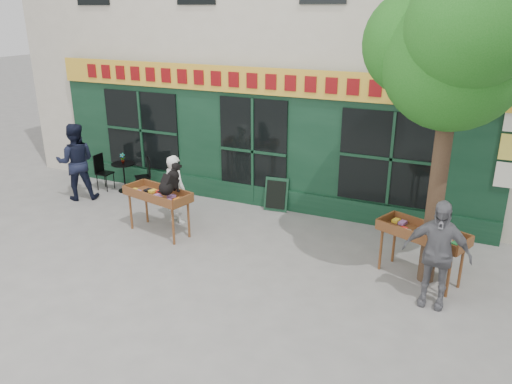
% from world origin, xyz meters
% --- Properties ---
extents(ground, '(80.00, 80.00, 0.00)m').
position_xyz_m(ground, '(0.00, 0.00, 0.00)').
color(ground, slate).
rests_on(ground, ground).
extents(street_tree, '(3.05, 2.90, 5.60)m').
position_xyz_m(street_tree, '(4.34, 0.36, 4.11)').
color(street_tree, '#382619').
rests_on(street_tree, ground).
extents(book_cart_center, '(1.60, 0.93, 0.99)m').
position_xyz_m(book_cart_center, '(-1.12, -0.01, 0.82)').
color(book_cart_center, brown).
rests_on(book_cart_center, ground).
extents(dog, '(0.46, 0.66, 0.60)m').
position_xyz_m(dog, '(-0.77, -0.06, 1.29)').
color(dog, black).
rests_on(dog, book_cart_center).
extents(woman, '(0.63, 0.48, 1.55)m').
position_xyz_m(woman, '(-1.12, 0.64, 0.78)').
color(woman, white).
rests_on(woman, ground).
extents(book_cart_right, '(1.62, 1.14, 0.99)m').
position_xyz_m(book_cart_right, '(4.16, 0.30, 0.82)').
color(book_cart_right, brown).
rests_on(book_cart_right, ground).
extents(man_right, '(1.07, 0.48, 1.80)m').
position_xyz_m(man_right, '(4.46, -0.45, 0.90)').
color(man_right, slate).
rests_on(man_right, ground).
extents(bistro_table, '(0.60, 0.60, 0.76)m').
position_xyz_m(bistro_table, '(-3.46, 1.78, 0.54)').
color(bistro_table, black).
rests_on(bistro_table, ground).
extents(bistro_chair_left, '(0.38, 0.37, 0.95)m').
position_xyz_m(bistro_chair_left, '(-4.10, 1.67, 0.56)').
color(bistro_chair_left, black).
rests_on(bistro_chair_left, ground).
extents(bistro_chair_right, '(0.51, 0.51, 0.95)m').
position_xyz_m(bistro_chair_right, '(-2.85, 1.89, 0.56)').
color(bistro_chair_right, black).
rests_on(bistro_chair_right, ground).
extents(potted_plant, '(0.16, 0.13, 0.27)m').
position_xyz_m(potted_plant, '(-3.46, 1.78, 0.90)').
color(potted_plant, gray).
rests_on(potted_plant, bistro_table).
extents(man_left, '(1.18, 1.14, 1.92)m').
position_xyz_m(man_left, '(-4.16, 0.88, 0.96)').
color(man_left, black).
rests_on(man_left, ground).
extents(chalkboard, '(0.58, 0.25, 0.79)m').
position_xyz_m(chalkboard, '(0.65, 2.19, 0.40)').
color(chalkboard, black).
rests_on(chalkboard, ground).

